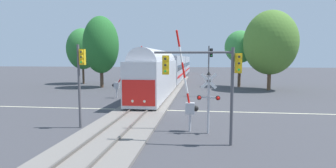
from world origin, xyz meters
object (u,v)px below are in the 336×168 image
(crossing_signal_mast, at_px, (209,96))
(traffic_signal_near_right, at_px, (209,72))
(oak_far_right, at_px, (240,47))
(crossing_gate_near, at_px, (189,100))
(maple_right_background, at_px, (270,43))
(traffic_signal_median, at_px, (81,72))
(pine_left_background, at_px, (83,49))
(oak_behind_train, at_px, (101,45))
(commuter_train, at_px, (174,67))
(crossing_gate_far, at_px, (119,81))
(traffic_signal_far_side, at_px, (210,63))

(crossing_signal_mast, bearing_deg, traffic_signal_near_right, -91.31)
(oak_far_right, bearing_deg, crossing_gate_near, -104.14)
(crossing_gate_near, relative_size, maple_right_background, 0.56)
(crossing_gate_near, height_order, crossing_signal_mast, crossing_gate_near)
(traffic_signal_median, bearing_deg, maple_right_background, 52.95)
(crossing_signal_mast, bearing_deg, pine_left_background, 126.22)
(traffic_signal_near_right, height_order, oak_behind_train, oak_behind_train)
(commuter_train, height_order, crossing_gate_far, crossing_gate_far)
(traffic_signal_far_side, bearing_deg, oak_behind_train, 154.74)
(traffic_signal_near_right, relative_size, traffic_signal_median, 0.94)
(crossing_gate_far, xyz_separation_m, maple_right_background, (18.75, 10.01, 4.71))
(traffic_signal_median, height_order, oak_far_right, oak_far_right)
(traffic_signal_median, distance_m, pine_left_background, 31.25)
(crossing_gate_far, relative_size, traffic_signal_near_right, 1.16)
(traffic_signal_far_side, height_order, oak_behind_train, oak_behind_train)
(traffic_signal_median, bearing_deg, traffic_signal_near_right, -16.46)
(traffic_signal_far_side, bearing_deg, traffic_signal_near_right, -91.97)
(traffic_signal_far_side, xyz_separation_m, maple_right_background, (8.59, 7.42, 2.70))
(crossing_gate_far, distance_m, traffic_signal_median, 13.04)
(oak_far_right, bearing_deg, maple_right_background, -45.85)
(pine_left_background, xyz_separation_m, maple_right_background, (30.16, -5.50, 0.56))
(oak_behind_train, bearing_deg, traffic_signal_far_side, -25.26)
(crossing_gate_far, bearing_deg, maple_right_background, 28.10)
(crossing_gate_near, distance_m, maple_right_background, 25.49)
(commuter_train, relative_size, maple_right_background, 5.68)
(traffic_signal_near_right, xyz_separation_m, traffic_signal_median, (-8.06, 2.38, -0.19))
(traffic_signal_median, distance_m, maple_right_background, 28.81)
(crossing_gate_far, bearing_deg, traffic_signal_far_side, 14.30)
(crossing_gate_near, xyz_separation_m, oak_behind_train, (-14.45, 23.03, 4.55))
(oak_behind_train, bearing_deg, crossing_signal_mast, -56.29)
(pine_left_background, relative_size, oak_far_right, 1.10)
(crossing_signal_mast, xyz_separation_m, traffic_signal_near_right, (-0.05, -2.06, 1.51))
(crossing_gate_far, xyz_separation_m, traffic_signal_median, (1.50, -12.85, 1.65))
(crossing_gate_far, xyz_separation_m, oak_far_right, (15.14, 13.74, 4.28))
(crossing_signal_mast, bearing_deg, crossing_gate_far, 126.09)
(oak_behind_train, height_order, pine_left_background, oak_behind_train)
(crossing_signal_mast, xyz_separation_m, pine_left_background, (-21.01, 28.68, 3.81))
(traffic_signal_near_right, height_order, oak_far_right, oak_far_right)
(commuter_train, height_order, oak_behind_train, oak_behind_train)
(traffic_signal_near_right, distance_m, traffic_signal_far_side, 17.83)
(crossing_gate_far, relative_size, pine_left_background, 0.61)
(crossing_gate_far, xyz_separation_m, pine_left_background, (-11.40, 15.51, 4.15))
(commuter_train, distance_m, traffic_signal_near_right, 37.42)
(traffic_signal_far_side, bearing_deg, traffic_signal_median, -119.31)
(traffic_signal_median, distance_m, traffic_signal_far_side, 17.71)
(traffic_signal_near_right, xyz_separation_m, oak_far_right, (5.58, 28.97, 2.43))
(traffic_signal_median, xyz_separation_m, maple_right_background, (17.26, 22.86, 3.05))
(oak_behind_train, relative_size, oak_far_right, 1.24)
(traffic_signal_near_right, xyz_separation_m, oak_behind_train, (-15.56, 25.45, 2.71))
(commuter_train, distance_m, pine_left_background, 17.04)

